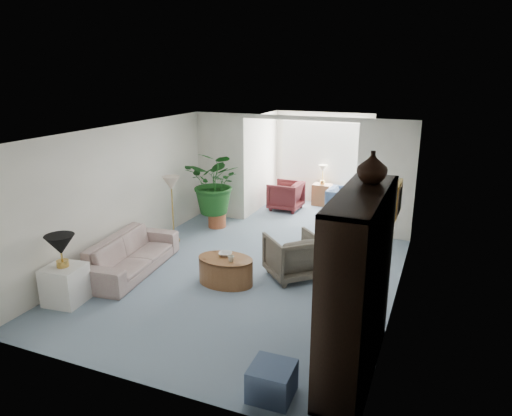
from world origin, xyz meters
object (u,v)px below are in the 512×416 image
at_px(coffee_cup, 231,259).
at_px(side_table_dark, 337,260).
at_px(framed_picture, 399,199).
at_px(sofa, 131,254).
at_px(entertainment_cabinet, 357,285).
at_px(coffee_table, 226,271).
at_px(coffee_bowl, 225,254).
at_px(wingback_chair, 293,256).
at_px(floor_lamp, 171,183).
at_px(ottoman, 272,381).
at_px(table_lamp, 60,245).
at_px(sunroom_chair_maroon, 286,196).
at_px(sunroom_table, 322,195).
at_px(plant_pot, 217,220).
at_px(cabinet_urn, 372,167).
at_px(end_table, 65,285).
at_px(sunroom_chair_blue, 344,202).

distance_m(coffee_cup, side_table_dark, 1.86).
height_order(framed_picture, coffee_cup, framed_picture).
bearing_deg(sofa, entertainment_cabinet, -113.78).
height_order(coffee_table, coffee_bowl, coffee_bowl).
bearing_deg(wingback_chair, floor_lamp, -57.54).
height_order(coffee_cup, entertainment_cabinet, entertainment_cabinet).
height_order(coffee_cup, ottoman, coffee_cup).
bearing_deg(wingback_chair, table_lamp, -6.61).
bearing_deg(entertainment_cabinet, sunroom_chair_maroon, 115.95).
height_order(side_table_dark, sunroom_table, side_table_dark).
height_order(floor_lamp, coffee_bowl, floor_lamp).
height_order(plant_pot, sunroom_chair_maroon, sunroom_chair_maroon).
height_order(framed_picture, cabinet_urn, cabinet_urn).
bearing_deg(framed_picture, coffee_bowl, -178.66).
bearing_deg(framed_picture, floor_lamp, 165.18).
bearing_deg(sunroom_chair_maroon, side_table_dark, 33.57).
height_order(wingback_chair, sunroom_table, wingback_chair).
xyz_separation_m(framed_picture, ottoman, (-0.94, -2.51, -1.51)).
bearing_deg(plant_pot, cabinet_urn, -42.40).
height_order(end_table, entertainment_cabinet, entertainment_cabinet).
bearing_deg(wingback_chair, sunroom_table, -125.24).
bearing_deg(cabinet_urn, end_table, -172.93).
bearing_deg(coffee_bowl, sofa, -170.17).
relative_size(framed_picture, cabinet_urn, 1.35).
bearing_deg(table_lamp, sunroom_table, 71.63).
height_order(coffee_cup, plant_pot, coffee_cup).
height_order(plant_pot, sunroom_table, sunroom_table).
distance_m(framed_picture, table_lamp, 4.98).
distance_m(sofa, coffee_table, 1.78).
xyz_separation_m(sofa, sunroom_chair_blue, (2.79, 4.64, 0.04)).
bearing_deg(plant_pot, entertainment_cabinet, -46.18).
xyz_separation_m(coffee_table, wingback_chair, (0.96, 0.67, 0.16)).
xyz_separation_m(coffee_table, entertainment_cabinet, (2.42, -1.50, 0.87)).
bearing_deg(floor_lamp, ottoman, -46.07).
height_order(table_lamp, sunroom_chair_maroon, table_lamp).
height_order(wingback_chair, cabinet_urn, cabinet_urn).
height_order(end_table, wingback_chair, wingback_chair).
distance_m(end_table, coffee_cup, 2.57).
relative_size(sunroom_chair_maroon, sunroom_table, 1.41).
relative_size(sofa, coffee_bowl, 9.67).
bearing_deg(cabinet_urn, table_lamp, -172.93).
bearing_deg(entertainment_cabinet, cabinet_urn, 90.00).
bearing_deg(coffee_cup, coffee_table, 146.31).
relative_size(end_table, ottoman, 1.28).
distance_m(sofa, side_table_dark, 3.61).
relative_size(framed_picture, sunroom_chair_blue, 0.65).
bearing_deg(side_table_dark, entertainment_cabinet, -72.79).
bearing_deg(table_lamp, coffee_bowl, 40.71).
height_order(framed_picture, plant_pot, framed_picture).
relative_size(framed_picture, entertainment_cabinet, 0.23).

